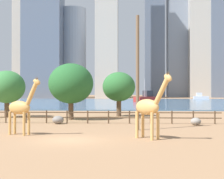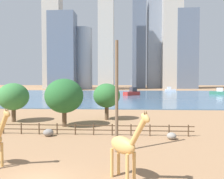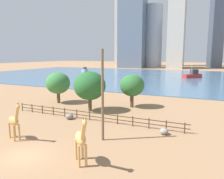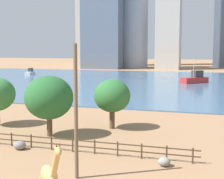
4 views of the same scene
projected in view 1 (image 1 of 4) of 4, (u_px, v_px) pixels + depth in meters
ground_plane at (118, 102)px, 102.55m from camera, size 400.00×400.00×0.00m
harbor_water at (118, 102)px, 99.56m from camera, size 180.00×86.00×0.20m
giraffe_tall at (21, 107)px, 25.49m from camera, size 2.92×1.61×4.32m
giraffe_companion at (149, 107)px, 23.31m from camera, size 2.66×2.79×4.54m
utility_pole at (138, 73)px, 28.73m from camera, size 0.28×0.28×9.64m
boulder_near_fence at (58, 120)px, 34.10m from camera, size 1.14×1.07×0.80m
boulder_by_pole at (196, 121)px, 32.77m from camera, size 0.99×0.96×0.72m
enclosure_fence at (89, 116)px, 34.68m from camera, size 26.12×0.14×1.30m
tree_left_large at (119, 87)px, 44.34m from camera, size 4.23×4.23×5.76m
tree_center_broad at (7, 87)px, 42.65m from camera, size 4.52×4.52×5.83m
tree_right_tall at (71, 84)px, 39.30m from camera, size 5.14×5.14×6.47m
boat_ferry at (146, 98)px, 99.25m from camera, size 7.16×7.13×6.69m
boat_tug at (201, 97)px, 132.72m from camera, size 5.86×2.32×2.54m
skyline_tower_needle at (180, 1)px, 188.42m from camera, size 13.82×12.24×105.56m
skyline_block_central at (223, 41)px, 181.56m from camera, size 15.98×15.27×60.38m
skyline_tower_glass at (107, 6)px, 161.14m from camera, size 10.47×9.29×86.38m
skyline_block_left at (28, 1)px, 183.71m from camera, size 13.31×11.48×102.94m
skyline_block_right at (73, 53)px, 168.74m from camera, size 13.20×13.20×43.90m
skyline_tower_short at (202, 10)px, 182.92m from camera, size 15.06×15.70×93.51m
skyline_block_wide at (154, 34)px, 185.98m from camera, size 10.50×9.11×69.05m
skyline_tower_far at (43, 42)px, 160.16m from camera, size 17.88×12.07×52.29m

